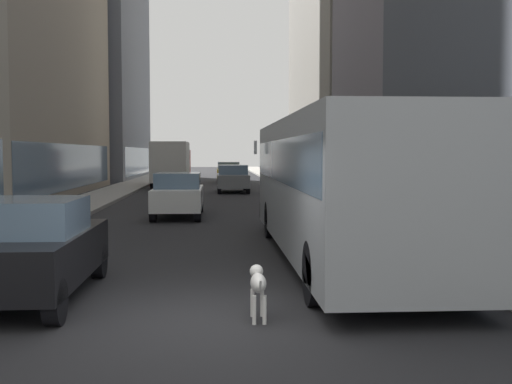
# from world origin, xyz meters

# --- Properties ---
(ground_plane) EXTENTS (120.00, 120.00, 0.00)m
(ground_plane) POSITION_xyz_m (0.00, 35.00, 0.00)
(ground_plane) COLOR #232326
(sidewalk_left) EXTENTS (2.40, 110.00, 0.15)m
(sidewalk_left) POSITION_xyz_m (-5.70, 35.00, 0.07)
(sidewalk_left) COLOR gray
(sidewalk_left) RESTS_ON ground
(sidewalk_right) EXTENTS (2.40, 110.00, 0.15)m
(sidewalk_right) POSITION_xyz_m (5.70, 35.00, 0.07)
(sidewalk_right) COLOR #ADA89E
(sidewalk_right) RESTS_ON ground
(transit_bus) EXTENTS (2.78, 11.53, 3.05)m
(transit_bus) POSITION_xyz_m (2.80, 4.82, 1.78)
(transit_bus) COLOR #999EA3
(transit_bus) RESTS_ON ground
(car_yellow_taxi) EXTENTS (1.80, 4.70, 1.62)m
(car_yellow_taxi) POSITION_xyz_m (1.20, 40.72, 0.82)
(car_yellow_taxi) COLOR yellow
(car_yellow_taxi) RESTS_ON ground
(car_white_van) EXTENTS (1.73, 4.37, 1.62)m
(car_white_van) POSITION_xyz_m (-1.20, 14.19, 0.82)
(car_white_van) COLOR silver
(car_white_van) RESTS_ON ground
(car_black_suv) EXTENTS (1.74, 4.08, 1.62)m
(car_black_suv) POSITION_xyz_m (-2.80, 1.38, 0.82)
(car_black_suv) COLOR black
(car_black_suv) RESTS_ON ground
(car_grey_wagon) EXTENTS (1.83, 4.35, 1.62)m
(car_grey_wagon) POSITION_xyz_m (1.20, 28.44, 0.82)
(car_grey_wagon) COLOR slate
(car_grey_wagon) RESTS_ON ground
(box_truck) EXTENTS (2.30, 7.50, 3.05)m
(box_truck) POSITION_xyz_m (-2.80, 34.04, 1.67)
(box_truck) COLOR #A51919
(box_truck) RESTS_ON ground
(dalmatian_dog) EXTENTS (0.22, 0.96, 0.72)m
(dalmatian_dog) POSITION_xyz_m (0.73, -0.06, 0.51)
(dalmatian_dog) COLOR white
(dalmatian_dog) RESTS_ON ground
(pedestrian_with_handbag) EXTENTS (0.45, 0.34, 1.69)m
(pedestrian_with_handbag) POSITION_xyz_m (5.25, 8.07, 1.01)
(pedestrian_with_handbag) COLOR #1E1E2D
(pedestrian_with_handbag) RESTS_ON sidewalk_right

